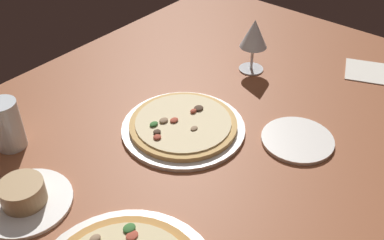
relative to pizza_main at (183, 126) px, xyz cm
name	(u,v)px	position (x,y,z in cm)	size (l,w,h in cm)	color
dining_table	(201,137)	(2.52, -3.32, -3.19)	(150.00, 110.00, 4.00)	brown
pizza_main	(183,126)	(0.00, 0.00, 0.00)	(29.48, 29.48, 3.34)	white
ramekin_on_saucer	(24,197)	(-37.74, 8.80, 0.74)	(18.53, 18.53, 5.44)	white
wine_glass_far	(254,36)	(33.65, 3.02, 9.57)	(7.63, 7.63, 15.38)	silver
water_glass	(7,127)	(-29.19, 26.47, 4.09)	(6.68, 6.68, 11.85)	silver
side_plate	(297,140)	(13.53, -23.18, -0.74)	(16.75, 16.75, 0.90)	silver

